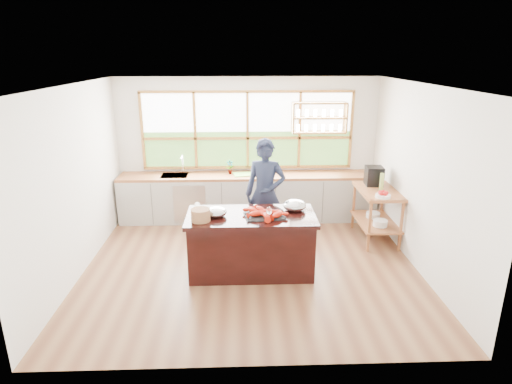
{
  "coord_description": "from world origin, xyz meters",
  "views": [
    {
      "loc": [
        -0.14,
        -5.92,
        3.11
      ],
      "look_at": [
        0.09,
        0.15,
        1.13
      ],
      "focal_mm": 30.0,
      "sensor_mm": 36.0,
      "label": 1
    }
  ],
  "objects_px": {
    "espresso_machine": "(374,176)",
    "cook": "(265,194)",
    "island": "(251,243)",
    "wicker_basket": "(201,215)"
  },
  "relations": [
    {
      "from": "island",
      "to": "wicker_basket",
      "type": "relative_size",
      "value": 6.91
    },
    {
      "from": "cook",
      "to": "espresso_machine",
      "type": "height_order",
      "value": "cook"
    },
    {
      "from": "espresso_machine",
      "to": "island",
      "type": "bearing_deg",
      "value": -143.76
    },
    {
      "from": "cook",
      "to": "espresso_machine",
      "type": "xyz_separation_m",
      "value": [
        1.93,
        0.48,
        0.15
      ]
    },
    {
      "from": "island",
      "to": "wicker_basket",
      "type": "bearing_deg",
      "value": -163.85
    },
    {
      "from": "island",
      "to": "cook",
      "type": "distance_m",
      "value": 1.04
    },
    {
      "from": "cook",
      "to": "wicker_basket",
      "type": "xyz_separation_m",
      "value": [
        -0.96,
        -1.11,
        0.07
      ]
    },
    {
      "from": "island",
      "to": "cook",
      "type": "height_order",
      "value": "cook"
    },
    {
      "from": "island",
      "to": "espresso_machine",
      "type": "bearing_deg",
      "value": 32.37
    },
    {
      "from": "espresso_machine",
      "to": "cook",
      "type": "bearing_deg",
      "value": -162.05
    }
  ]
}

